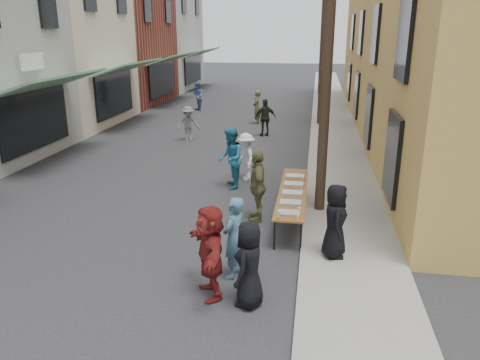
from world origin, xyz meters
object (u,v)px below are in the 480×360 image
(utility_pole_near, at_px, (329,37))
(server, at_px, (335,221))
(guest_front_c, at_px, (231,158))
(utility_pole_mid, at_px, (324,33))
(utility_pole_far, at_px, (322,32))
(serving_table, at_px, (293,192))
(catering_tray_sausage, at_px, (289,214))
(guest_front_a, at_px, (249,265))

(utility_pole_near, distance_m, server, 4.52)
(guest_front_c, height_order, server, guest_front_c)
(utility_pole_mid, relative_size, utility_pole_far, 1.00)
(server, bearing_deg, serving_table, 21.41)
(catering_tray_sausage, distance_m, guest_front_c, 4.30)
(utility_pole_far, bearing_deg, utility_pole_mid, -90.00)
(utility_pole_far, xyz_separation_m, guest_front_a, (-1.23, -28.66, -3.71))
(utility_pole_mid, height_order, utility_pole_far, same)
(guest_front_a, bearing_deg, utility_pole_near, -179.50)
(utility_pole_near, relative_size, serving_table, 2.25)
(guest_front_c, bearing_deg, guest_front_a, 0.45)
(catering_tray_sausage, bearing_deg, utility_pole_near, 72.42)
(catering_tray_sausage, xyz_separation_m, guest_front_a, (-0.53, -2.46, -0.00))
(utility_pole_mid, height_order, guest_front_c, utility_pole_mid)
(serving_table, bearing_deg, utility_pole_far, 88.37)
(utility_pole_near, height_order, utility_pole_far, same)
(guest_front_a, bearing_deg, guest_front_c, -151.51)
(guest_front_a, relative_size, guest_front_c, 0.84)
(utility_pole_near, xyz_separation_m, guest_front_c, (-2.70, 1.60, -3.56))
(utility_pole_far, distance_m, server, 26.96)
(utility_pole_near, relative_size, server, 5.67)
(utility_pole_far, relative_size, server, 5.67)
(utility_pole_far, height_order, serving_table, utility_pole_far)
(utility_pole_mid, xyz_separation_m, serving_table, (-0.70, -12.55, -3.79))
(utility_pole_far, distance_m, catering_tray_sausage, 26.47)
(utility_pole_far, height_order, catering_tray_sausage, utility_pole_far)
(utility_pole_far, height_order, server, utility_pole_far)
(utility_pole_mid, distance_m, server, 15.15)
(catering_tray_sausage, relative_size, server, 0.31)
(utility_pole_far, bearing_deg, catering_tray_sausage, -91.53)
(guest_front_a, distance_m, server, 2.47)
(server, bearing_deg, guest_front_a, 138.96)
(utility_pole_mid, bearing_deg, serving_table, -93.18)
(serving_table, relative_size, server, 2.52)
(serving_table, bearing_deg, guest_front_c, 132.94)
(utility_pole_far, xyz_separation_m, catering_tray_sausage, (-0.70, -26.20, -3.71))
(guest_front_a, relative_size, server, 0.99)
(serving_table, bearing_deg, utility_pole_mid, 86.82)
(server, bearing_deg, guest_front_c, 31.61)
(utility_pole_near, bearing_deg, utility_pole_mid, 90.00)
(guest_front_c, bearing_deg, utility_pole_mid, 152.71)
(utility_pole_near, bearing_deg, serving_table, -141.61)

